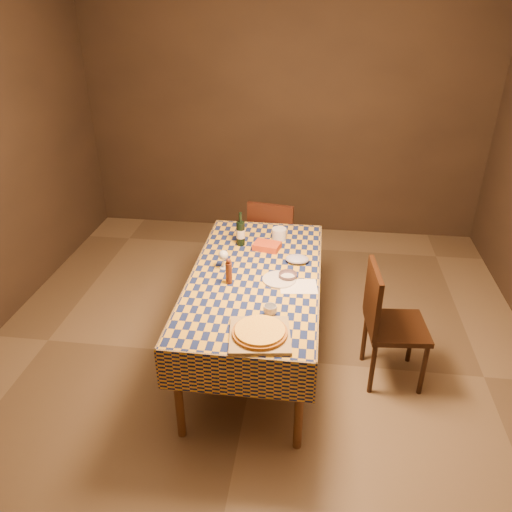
{
  "coord_description": "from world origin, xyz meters",
  "views": [
    {
      "loc": [
        0.41,
        -3.1,
        2.61
      ],
      "look_at": [
        0.0,
        0.05,
        0.9
      ],
      "focal_mm": 35.0,
      "sensor_mm": 36.0,
      "label": 1
    }
  ],
  "objects_px": {
    "cutting_board": "(260,335)",
    "white_plate": "(279,280)",
    "pizza": "(260,331)",
    "chair_right": "(386,319)",
    "dining_table": "(255,284)",
    "bowl": "(288,276)",
    "chair_far": "(273,240)",
    "wine_bottle": "(241,233)"
  },
  "relations": [
    {
      "from": "cutting_board",
      "to": "white_plate",
      "type": "xyz_separation_m",
      "value": [
        0.06,
        0.67,
        -0.0
      ]
    },
    {
      "from": "cutting_board",
      "to": "white_plate",
      "type": "distance_m",
      "value": 0.67
    },
    {
      "from": "pizza",
      "to": "chair_right",
      "type": "relative_size",
      "value": 0.37
    },
    {
      "from": "dining_table",
      "to": "white_plate",
      "type": "distance_m",
      "value": 0.21
    },
    {
      "from": "white_plate",
      "to": "bowl",
      "type": "bearing_deg",
      "value": 30.37
    },
    {
      "from": "white_plate",
      "to": "chair_far",
      "type": "distance_m",
      "value": 1.17
    },
    {
      "from": "wine_bottle",
      "to": "chair_right",
      "type": "relative_size",
      "value": 0.3
    },
    {
      "from": "chair_right",
      "to": "bowl",
      "type": "bearing_deg",
      "value": 175.21
    },
    {
      "from": "cutting_board",
      "to": "dining_table",
      "type": "bearing_deg",
      "value": 99.65
    },
    {
      "from": "pizza",
      "to": "wine_bottle",
      "type": "distance_m",
      "value": 1.23
    },
    {
      "from": "white_plate",
      "to": "chair_far",
      "type": "relative_size",
      "value": 0.26
    },
    {
      "from": "dining_table",
      "to": "cutting_board",
      "type": "relative_size",
      "value": 5.1
    },
    {
      "from": "wine_bottle",
      "to": "chair_far",
      "type": "bearing_deg",
      "value": 71.12
    },
    {
      "from": "chair_far",
      "to": "chair_right",
      "type": "bearing_deg",
      "value": -51.24
    },
    {
      "from": "white_plate",
      "to": "pizza",
      "type": "bearing_deg",
      "value": -94.92
    },
    {
      "from": "chair_far",
      "to": "chair_right",
      "type": "distance_m",
      "value": 1.48
    },
    {
      "from": "pizza",
      "to": "wine_bottle",
      "type": "height_order",
      "value": "wine_bottle"
    },
    {
      "from": "pizza",
      "to": "bowl",
      "type": "distance_m",
      "value": 0.71
    },
    {
      "from": "dining_table",
      "to": "wine_bottle",
      "type": "xyz_separation_m",
      "value": [
        -0.18,
        0.47,
        0.18
      ]
    },
    {
      "from": "bowl",
      "to": "white_plate",
      "type": "height_order",
      "value": "bowl"
    },
    {
      "from": "chair_far",
      "to": "white_plate",
      "type": "bearing_deg",
      "value": -82.41
    },
    {
      "from": "chair_right",
      "to": "wine_bottle",
      "type": "bearing_deg",
      "value": 154.21
    },
    {
      "from": "dining_table",
      "to": "bowl",
      "type": "xyz_separation_m",
      "value": [
        0.24,
        -0.02,
        0.1
      ]
    },
    {
      "from": "pizza",
      "to": "white_plate",
      "type": "bearing_deg",
      "value": 85.08
    },
    {
      "from": "pizza",
      "to": "bowl",
      "type": "relative_size",
      "value": 2.65
    },
    {
      "from": "white_plate",
      "to": "chair_right",
      "type": "height_order",
      "value": "chair_right"
    },
    {
      "from": "wine_bottle",
      "to": "white_plate",
      "type": "xyz_separation_m",
      "value": [
        0.36,
        -0.52,
        -0.1
      ]
    },
    {
      "from": "chair_right",
      "to": "chair_far",
      "type": "bearing_deg",
      "value": 128.76
    },
    {
      "from": "wine_bottle",
      "to": "white_plate",
      "type": "distance_m",
      "value": 0.64
    },
    {
      "from": "bowl",
      "to": "white_plate",
      "type": "xyz_separation_m",
      "value": [
        -0.06,
        -0.03,
        -0.01
      ]
    },
    {
      "from": "pizza",
      "to": "white_plate",
      "type": "height_order",
      "value": "pizza"
    },
    {
      "from": "white_plate",
      "to": "chair_right",
      "type": "distance_m",
      "value": 0.82
    },
    {
      "from": "cutting_board",
      "to": "chair_far",
      "type": "xyz_separation_m",
      "value": [
        -0.09,
        1.8,
        -0.26
      ]
    },
    {
      "from": "wine_bottle",
      "to": "white_plate",
      "type": "relative_size",
      "value": 1.18
    },
    {
      "from": "pizza",
      "to": "chair_far",
      "type": "distance_m",
      "value": 1.82
    },
    {
      "from": "cutting_board",
      "to": "white_plate",
      "type": "bearing_deg",
      "value": 85.08
    },
    {
      "from": "white_plate",
      "to": "chair_far",
      "type": "height_order",
      "value": "chair_far"
    },
    {
      "from": "wine_bottle",
      "to": "chair_far",
      "type": "relative_size",
      "value": 0.3
    },
    {
      "from": "pizza",
      "to": "dining_table",
      "type": "bearing_deg",
      "value": 99.65
    },
    {
      "from": "dining_table",
      "to": "chair_far",
      "type": "distance_m",
      "value": 1.09
    },
    {
      "from": "dining_table",
      "to": "chair_far",
      "type": "bearing_deg",
      "value": 88.47
    },
    {
      "from": "dining_table",
      "to": "chair_right",
      "type": "bearing_deg",
      "value": -4.71
    }
  ]
}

